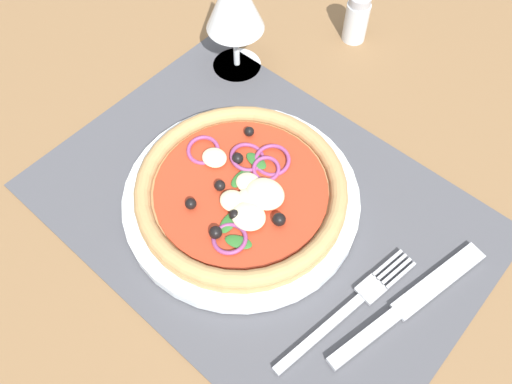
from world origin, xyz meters
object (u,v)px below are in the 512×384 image
plate (241,199)px  fork (353,304)px  pepper_shaker (357,19)px  wine_glass (234,1)px  pizza (241,190)px  knife (411,303)px

plate → fork: (16.14, -1.53, -0.51)cm
fork → pepper_shaker: bearing=44.6°
fork → plate: bearing=93.5°
wine_glass → pepper_shaker: bearing=60.3°
fork → pepper_shaker: pepper_shaker is taller
pizza → wine_glass: bearing=134.0°
plate → fork: bearing=-5.4°
pizza → pepper_shaker: bearing=102.5°
wine_glass → pepper_shaker: wine_glass is taller
pepper_shaker → knife: bearing=-46.2°
knife → pepper_shaker: size_ratio=2.97×
plate → knife: size_ratio=1.29×
fork → knife: knife is taller
wine_glass → pepper_shaker: 18.25cm
pizza → wine_glass: 22.88cm
plate → pepper_shaker: 31.11cm
plate → knife: 20.35cm
fork → wine_glass: size_ratio=1.21×
pepper_shaker → pizza: bearing=-77.5°
plate → knife: plate is taller
knife → pepper_shaker: 38.93cm
pizza → fork: 16.35cm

